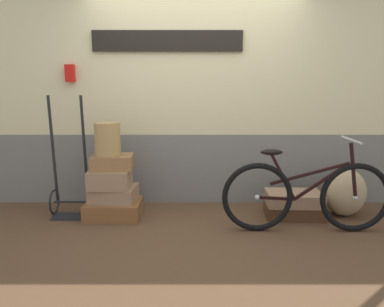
% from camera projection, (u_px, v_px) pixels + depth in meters
% --- Properties ---
extents(ground, '(9.70, 5.20, 0.06)m').
position_uv_depth(ground, '(197.00, 228.00, 3.83)').
color(ground, '#513823').
extents(station_building, '(7.70, 0.74, 2.60)m').
position_uv_depth(station_building, '(198.00, 98.00, 4.41)').
color(station_building, slate).
rests_on(station_building, ground).
extents(suitcase_0, '(0.60, 0.46, 0.19)m').
position_uv_depth(suitcase_0, '(115.00, 209.00, 4.05)').
color(suitcase_0, brown).
rests_on(suitcase_0, ground).
extents(suitcase_1, '(0.52, 0.43, 0.16)m').
position_uv_depth(suitcase_1, '(115.00, 193.00, 4.04)').
color(suitcase_1, '#937051').
rests_on(suitcase_1, suitcase_0).
extents(suitcase_2, '(0.44, 0.36, 0.20)m').
position_uv_depth(suitcase_2, '(111.00, 178.00, 3.98)').
color(suitcase_2, '#937051').
rests_on(suitcase_2, suitcase_1).
extents(suitcase_3, '(0.47, 0.35, 0.16)m').
position_uv_depth(suitcase_3, '(114.00, 162.00, 3.97)').
color(suitcase_3, olive).
rests_on(suitcase_3, suitcase_2).
extents(suitcase_4, '(0.66, 0.44, 0.14)m').
position_uv_depth(suitcase_4, '(295.00, 210.00, 4.07)').
color(suitcase_4, '#4C2D19').
rests_on(suitcase_4, ground).
extents(suitcase_5, '(0.62, 0.41, 0.14)m').
position_uv_depth(suitcase_5, '(295.00, 199.00, 4.03)').
color(suitcase_5, '#937051').
rests_on(suitcase_5, suitcase_4).
extents(wicker_basket, '(0.28, 0.28, 0.36)m').
position_uv_depth(wicker_basket, '(109.00, 139.00, 3.92)').
color(wicker_basket, '#A8844C').
rests_on(wicker_basket, suitcase_3).
extents(luggage_trolley, '(0.43, 0.36, 1.35)m').
position_uv_depth(luggage_trolley, '(72.00, 188.00, 4.10)').
color(luggage_trolley, black).
rests_on(luggage_trolley, ground).
extents(burlap_sack, '(0.46, 0.39, 0.55)m').
position_uv_depth(burlap_sack, '(346.00, 192.00, 4.06)').
color(burlap_sack, tan).
rests_on(burlap_sack, ground).
extents(bicycle, '(1.69, 0.46, 0.95)m').
position_uv_depth(bicycle, '(307.00, 196.00, 3.61)').
color(bicycle, black).
rests_on(bicycle, ground).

